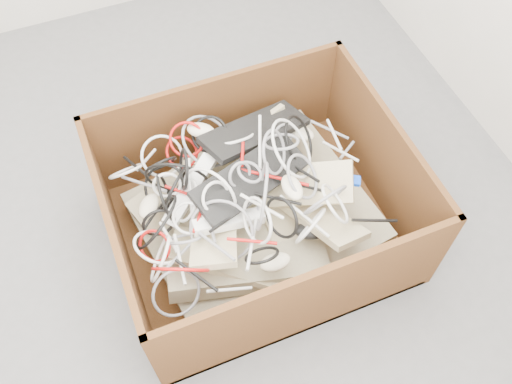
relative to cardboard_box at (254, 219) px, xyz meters
name	(u,v)px	position (x,y,z in m)	size (l,w,h in m)	color
ground	(188,210)	(-0.23, 0.23, -0.13)	(3.00, 3.00, 0.00)	#59595C
cardboard_box	(254,219)	(0.00, 0.00, 0.00)	(1.14, 0.95, 0.51)	#3E240F
keyboard_pile	(257,193)	(0.02, 0.03, 0.14)	(0.88, 0.79, 0.39)	#C0B887
mice_scatter	(254,190)	(0.00, 0.00, 0.21)	(0.81, 0.69, 0.20)	beige
power_strip_left	(190,190)	(-0.23, 0.09, 0.21)	(0.31, 0.06, 0.04)	white
power_strip_right	(229,222)	(-0.14, -0.10, 0.22)	(0.27, 0.05, 0.04)	white
vga_plug	(354,181)	(0.37, -0.12, 0.24)	(0.04, 0.04, 0.02)	blue
cable_tangle	(220,192)	(-0.13, 0.01, 0.26)	(1.02, 0.77, 0.42)	silver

